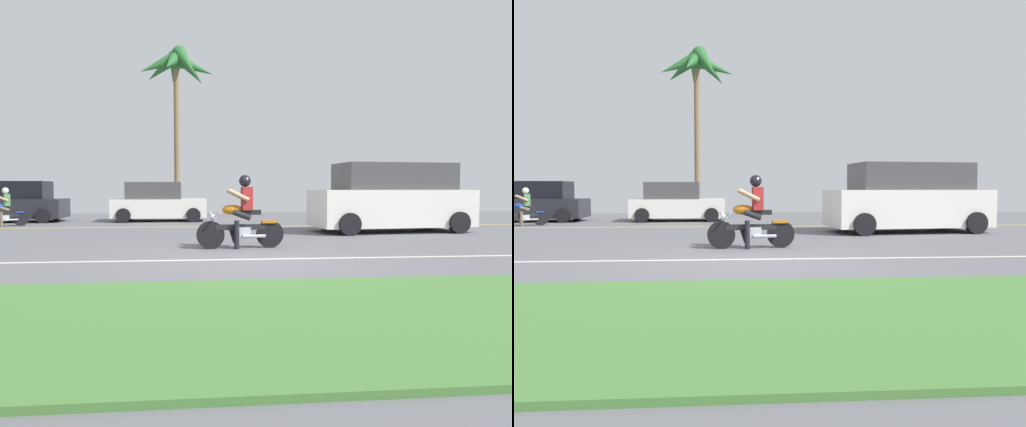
# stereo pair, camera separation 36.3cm
# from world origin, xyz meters

# --- Properties ---
(ground) EXTENTS (56.00, 30.00, 0.04)m
(ground) POSITION_xyz_m (0.00, 3.00, -0.02)
(ground) COLOR slate
(grass_median) EXTENTS (56.00, 3.80, 0.06)m
(grass_median) POSITION_xyz_m (0.00, -4.10, 0.03)
(grass_median) COLOR #477A38
(grass_median) RESTS_ON ground
(lane_line_near) EXTENTS (50.40, 0.12, 0.01)m
(lane_line_near) POSITION_xyz_m (0.00, 0.15, 0.00)
(lane_line_near) COLOR silver
(lane_line_near) RESTS_ON ground
(lane_line_far) EXTENTS (50.40, 0.12, 0.01)m
(lane_line_far) POSITION_xyz_m (0.00, 8.07, 0.00)
(lane_line_far) COLOR yellow
(lane_line_far) RESTS_ON ground
(motorcyclist) EXTENTS (1.94, 0.63, 1.62)m
(motorcyclist) POSITION_xyz_m (0.03, 1.88, 0.68)
(motorcyclist) COLOR black
(motorcyclist) RESTS_ON ground
(suv_nearby) EXTENTS (5.03, 2.52, 2.08)m
(suv_nearby) POSITION_xyz_m (4.90, 5.60, 1.00)
(suv_nearby) COLOR white
(suv_nearby) RESTS_ON ground
(parked_car_0) EXTENTS (4.18, 1.97, 1.61)m
(parked_car_0) POSITION_xyz_m (-8.34, 11.36, 0.75)
(parked_car_0) COLOR #232328
(parked_car_0) RESTS_ON ground
(parked_car_1) EXTENTS (3.76, 2.10, 1.57)m
(parked_car_1) POSITION_xyz_m (-2.65, 11.30, 0.73)
(parked_car_1) COLOR white
(parked_car_1) RESTS_ON ground
(palm_tree_0) EXTENTS (3.88, 3.88, 8.20)m
(palm_tree_0) POSITION_xyz_m (-2.11, 15.75, 7.00)
(palm_tree_0) COLOR #846B4C
(palm_tree_0) RESTS_ON ground
(motorcyclist_distant) EXTENTS (1.43, 0.89, 1.35)m
(motorcyclist_distant) POSITION_xyz_m (-7.71, 8.92, 0.57)
(motorcyclist_distant) COLOR black
(motorcyclist_distant) RESTS_ON ground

